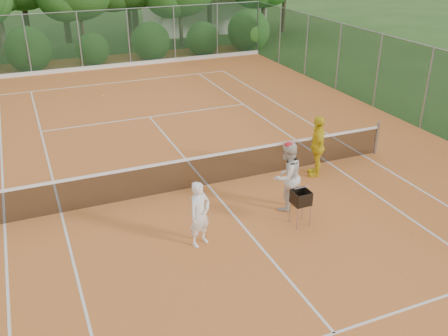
% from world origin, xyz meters
% --- Properties ---
extents(ground, '(120.00, 120.00, 0.00)m').
position_xyz_m(ground, '(0.00, 0.00, 0.00)').
color(ground, '#2B4D1B').
rests_on(ground, ground).
extents(clay_court, '(18.00, 36.00, 0.02)m').
position_xyz_m(clay_court, '(0.00, 0.00, 0.01)').
color(clay_court, orange).
rests_on(clay_court, ground).
extents(club_building, '(8.00, 5.00, 3.00)m').
position_xyz_m(club_building, '(9.00, 24.00, 1.50)').
color(club_building, beige).
rests_on(club_building, ground).
extents(tennis_net, '(11.97, 0.10, 1.10)m').
position_xyz_m(tennis_net, '(0.00, 0.00, 0.53)').
color(tennis_net, gray).
rests_on(tennis_net, clay_court).
extents(player_white, '(0.69, 0.58, 1.60)m').
position_xyz_m(player_white, '(-1.24, -2.71, 0.82)').
color(player_white, white).
rests_on(player_white, clay_court).
extents(player_center_grp, '(1.08, 0.95, 1.89)m').
position_xyz_m(player_center_grp, '(1.42, -2.02, 0.96)').
color(player_center_grp, silver).
rests_on(player_center_grp, clay_court).
extents(player_yellow, '(0.89, 1.18, 1.87)m').
position_xyz_m(player_yellow, '(3.25, -0.59, 0.95)').
color(player_yellow, yellow).
rests_on(player_yellow, clay_court).
extents(ball_hopper, '(0.41, 0.41, 0.94)m').
position_xyz_m(ball_hopper, '(1.35, -2.87, 0.76)').
color(ball_hopper, gray).
rests_on(ball_hopper, clay_court).
extents(stray_ball_a, '(0.07, 0.07, 0.07)m').
position_xyz_m(stray_ball_a, '(0.62, 9.31, 0.05)').
color(stray_ball_a, gold).
rests_on(stray_ball_a, clay_court).
extents(stray_ball_b, '(0.07, 0.07, 0.07)m').
position_xyz_m(stray_ball_b, '(-1.19, 9.84, 0.05)').
color(stray_ball_b, '#C2DA32').
rests_on(stray_ball_b, clay_court).
extents(stray_ball_c, '(0.07, 0.07, 0.07)m').
position_xyz_m(stray_ball_c, '(3.39, 11.24, 0.05)').
color(stray_ball_c, '#C9D932').
rests_on(stray_ball_c, clay_court).
extents(court_markings, '(11.03, 23.83, 0.01)m').
position_xyz_m(court_markings, '(0.00, 0.00, 0.02)').
color(court_markings, white).
rests_on(court_markings, clay_court).
extents(fence_back, '(18.07, 0.07, 3.00)m').
position_xyz_m(fence_back, '(0.00, 15.00, 1.52)').
color(fence_back, '#19381E').
rests_on(fence_back, clay_court).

